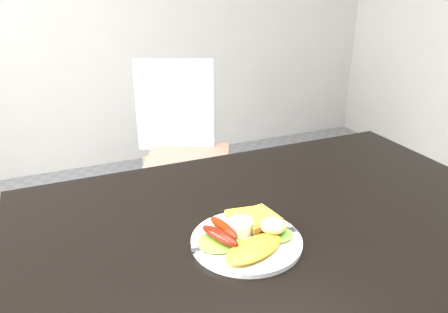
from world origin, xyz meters
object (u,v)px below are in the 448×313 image
object	(u,v)px
person	(230,138)
dining_chair	(188,161)
dining_table	(279,226)
plate	(246,241)

from	to	relation	value
person	dining_chair	bearing A→B (deg)	-90.28
dining_table	plate	xyz separation A→B (m)	(-0.12, -0.06, 0.03)
plate	dining_chair	bearing A→B (deg)	77.94
dining_chair	plate	xyz separation A→B (m)	(-0.24, -1.12, 0.31)
person	plate	size ratio (longest dim) A/B	5.60
dining_table	plate	distance (m)	0.13
person	dining_table	bearing A→B (deg)	56.20
dining_chair	plate	distance (m)	1.18
dining_chair	plate	bearing A→B (deg)	-77.19
plate	dining_table	bearing A→B (deg)	27.96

